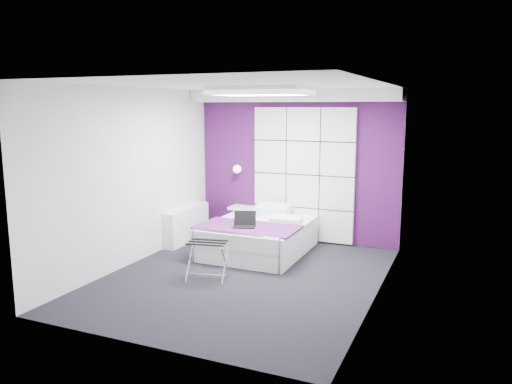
# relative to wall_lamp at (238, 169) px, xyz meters

# --- Properties ---
(floor) EXTENTS (4.40, 4.40, 0.00)m
(floor) POSITION_rel_wall_lamp_xyz_m (1.05, -2.06, -1.22)
(floor) COLOR black
(floor) RESTS_ON ground
(ceiling) EXTENTS (4.40, 4.40, 0.00)m
(ceiling) POSITION_rel_wall_lamp_xyz_m (1.05, -2.06, 1.38)
(ceiling) COLOR white
(ceiling) RESTS_ON wall_back
(wall_back) EXTENTS (3.60, 0.00, 3.60)m
(wall_back) POSITION_rel_wall_lamp_xyz_m (1.05, 0.14, 0.08)
(wall_back) COLOR silver
(wall_back) RESTS_ON floor
(wall_left) EXTENTS (0.00, 4.40, 4.40)m
(wall_left) POSITION_rel_wall_lamp_xyz_m (-0.75, -2.06, 0.08)
(wall_left) COLOR silver
(wall_left) RESTS_ON floor
(wall_right) EXTENTS (0.00, 4.40, 4.40)m
(wall_right) POSITION_rel_wall_lamp_xyz_m (2.85, -2.06, 0.08)
(wall_right) COLOR silver
(wall_right) RESTS_ON floor
(accent_wall) EXTENTS (3.58, 0.02, 2.58)m
(accent_wall) POSITION_rel_wall_lamp_xyz_m (1.05, 0.13, 0.08)
(accent_wall) COLOR #421045
(accent_wall) RESTS_ON wall_back
(soffit) EXTENTS (3.58, 0.50, 0.20)m
(soffit) POSITION_rel_wall_lamp_xyz_m (1.05, -0.11, 1.28)
(soffit) COLOR white
(soffit) RESTS_ON wall_back
(headboard) EXTENTS (1.80, 0.08, 2.30)m
(headboard) POSITION_rel_wall_lamp_xyz_m (1.20, 0.08, -0.05)
(headboard) COLOR silver
(headboard) RESTS_ON wall_back
(skylight) EXTENTS (1.36, 0.86, 0.12)m
(skylight) POSITION_rel_wall_lamp_xyz_m (1.05, -1.46, 1.33)
(skylight) COLOR white
(skylight) RESTS_ON ceiling
(wall_lamp) EXTENTS (0.15, 0.15, 0.15)m
(wall_lamp) POSITION_rel_wall_lamp_xyz_m (0.00, 0.00, 0.00)
(wall_lamp) COLOR white
(wall_lamp) RESTS_ON wall_back
(radiator) EXTENTS (0.22, 1.20, 0.60)m
(radiator) POSITION_rel_wall_lamp_xyz_m (-0.64, -0.76, -0.92)
(radiator) COLOR white
(radiator) RESTS_ON floor
(bed) EXTENTS (1.54, 1.85, 0.66)m
(bed) POSITION_rel_wall_lamp_xyz_m (0.78, -0.85, -0.94)
(bed) COLOR white
(bed) RESTS_ON floor
(nightstand) EXTENTS (0.43, 0.33, 0.05)m
(nightstand) POSITION_rel_wall_lamp_xyz_m (0.09, -0.04, -0.70)
(nightstand) COLOR white
(nightstand) RESTS_ON wall_back
(luggage_rack) EXTENTS (0.53, 0.39, 0.52)m
(luggage_rack) POSITION_rel_wall_lamp_xyz_m (0.62, -2.30, -0.96)
(luggage_rack) COLOR silver
(luggage_rack) RESTS_ON floor
(laptop) EXTENTS (0.34, 0.24, 0.24)m
(laptop) POSITION_rel_wall_lamp_xyz_m (0.75, -1.32, -0.64)
(laptop) COLOR black
(laptop) RESTS_ON bed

